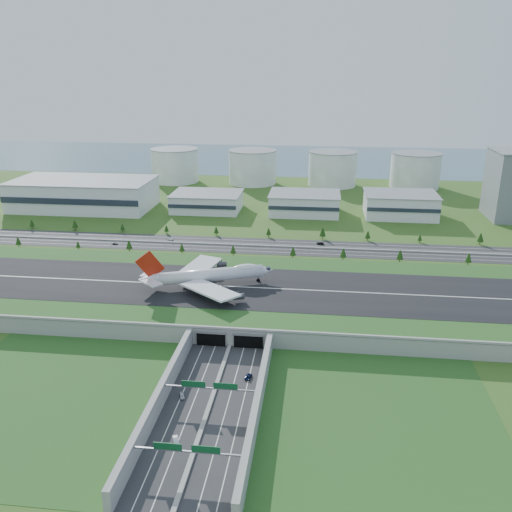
# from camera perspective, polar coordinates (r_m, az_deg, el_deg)

# --- Properties ---
(ground) EXTENTS (1200.00, 1200.00, 0.00)m
(ground) POSITION_cam_1_polar(r_m,az_deg,el_deg) (291.88, -1.16, -4.79)
(ground) COLOR #2C4F18
(ground) RESTS_ON ground
(airfield_deck) EXTENTS (520.00, 100.00, 9.20)m
(airfield_deck) POSITION_cam_1_polar(r_m,az_deg,el_deg) (290.14, -1.16, -4.05)
(airfield_deck) COLOR gray
(airfield_deck) RESTS_ON ground
(underpass_road) EXTENTS (38.80, 120.40, 8.00)m
(underpass_road) POSITION_cam_1_polar(r_m,az_deg,el_deg) (204.48, -5.14, -15.24)
(underpass_road) COLOR #28282B
(underpass_road) RESTS_ON ground
(sign_gantry_near) EXTENTS (38.70, 0.70, 9.80)m
(sign_gantry_near) POSITION_cam_1_polar(r_m,az_deg,el_deg) (206.08, -4.92, -13.75)
(sign_gantry_near) COLOR gray
(sign_gantry_near) RESTS_ON ground
(sign_gantry_far) EXTENTS (38.70, 0.70, 9.80)m
(sign_gantry_far) POSITION_cam_1_polar(r_m,az_deg,el_deg) (178.55, -7.29, -19.80)
(sign_gantry_far) COLOR gray
(sign_gantry_far) RESTS_ON ground
(north_expressway) EXTENTS (560.00, 36.00, 0.12)m
(north_expressway) POSITION_cam_1_polar(r_m,az_deg,el_deg) (379.91, 0.82, 1.04)
(north_expressway) COLOR #28282B
(north_expressway) RESTS_ON ground
(tree_row) EXTENTS (505.79, 48.66, 8.46)m
(tree_row) POSITION_cam_1_polar(r_m,az_deg,el_deg) (376.41, 2.24, 1.59)
(tree_row) COLOR #3D2819
(tree_row) RESTS_ON ground
(hangar_west) EXTENTS (120.00, 60.00, 25.00)m
(hangar_west) POSITION_cam_1_polar(r_m,az_deg,el_deg) (505.81, -17.68, 6.22)
(hangar_west) COLOR silver
(hangar_west) RESTS_ON ground
(hangar_mid_a) EXTENTS (58.00, 42.00, 15.00)m
(hangar_mid_a) POSITION_cam_1_polar(r_m,az_deg,el_deg) (477.40, -5.18, 5.70)
(hangar_mid_a) COLOR silver
(hangar_mid_a) RESTS_ON ground
(hangar_mid_b) EXTENTS (58.00, 42.00, 17.00)m
(hangar_mid_b) POSITION_cam_1_polar(r_m,az_deg,el_deg) (467.27, 5.12, 5.53)
(hangar_mid_b) COLOR silver
(hangar_mid_b) RESTS_ON ground
(hangar_mid_c) EXTENTS (58.00, 42.00, 19.00)m
(hangar_mid_c) POSITION_cam_1_polar(r_m,az_deg,el_deg) (471.73, 14.92, 5.21)
(hangar_mid_c) COLOR silver
(hangar_mid_c) RESTS_ON ground
(fuel_tank_a) EXTENTS (50.00, 50.00, 35.00)m
(fuel_tank_a) POSITION_cam_1_polar(r_m,az_deg,el_deg) (603.65, -8.52, 9.40)
(fuel_tank_a) COLOR silver
(fuel_tank_a) RESTS_ON ground
(fuel_tank_b) EXTENTS (50.00, 50.00, 35.00)m
(fuel_tank_b) POSITION_cam_1_polar(r_m,az_deg,el_deg) (587.23, -0.38, 9.34)
(fuel_tank_b) COLOR silver
(fuel_tank_b) RESTS_ON ground
(fuel_tank_c) EXTENTS (50.00, 50.00, 35.00)m
(fuel_tank_c) POSITION_cam_1_polar(r_m,az_deg,el_deg) (582.88, 8.05, 9.07)
(fuel_tank_c) COLOR silver
(fuel_tank_c) RESTS_ON ground
(fuel_tank_d) EXTENTS (50.00, 50.00, 35.00)m
(fuel_tank_d) POSITION_cam_1_polar(r_m,az_deg,el_deg) (590.85, 16.41, 8.62)
(fuel_tank_d) COLOR silver
(fuel_tank_d) RESTS_ON ground
(bay_water) EXTENTS (1200.00, 260.00, 0.06)m
(bay_water) POSITION_cam_1_polar(r_m,az_deg,el_deg) (754.22, 3.95, 10.17)
(bay_water) COLOR #3D6475
(bay_water) RESTS_ON ground
(boeing_747) EXTENTS (70.21, 65.17, 22.72)m
(boeing_747) POSITION_cam_1_polar(r_m,az_deg,el_deg) (289.08, -5.10, -2.01)
(boeing_747) COLOR white
(boeing_747) RESTS_ON airfield_deck
(car_0) EXTENTS (3.39, 4.90, 1.55)m
(car_0) POSITION_cam_1_polar(r_m,az_deg,el_deg) (214.53, -7.80, -14.34)
(car_0) COLOR silver
(car_0) RESTS_ON ground
(car_1) EXTENTS (3.54, 5.17, 1.61)m
(car_1) POSITION_cam_1_polar(r_m,az_deg,el_deg) (193.28, -8.44, -18.64)
(car_1) COLOR white
(car_1) RESTS_ON ground
(car_2) EXTENTS (2.91, 5.18, 1.37)m
(car_2) POSITION_cam_1_polar(r_m,az_deg,el_deg) (224.17, -0.80, -12.56)
(car_2) COLOR #0B1438
(car_2) RESTS_ON ground
(car_4) EXTENTS (4.21, 2.38, 1.35)m
(car_4) POSITION_cam_1_polar(r_m,az_deg,el_deg) (396.15, -14.61, 1.28)
(car_4) COLOR #4D4D51
(car_4) RESTS_ON ground
(car_5) EXTENTS (5.34, 2.40, 1.70)m
(car_5) POSITION_cam_1_polar(r_m,az_deg,el_deg) (385.95, 6.78, 1.34)
(car_5) COLOR black
(car_5) RESTS_ON ground
(car_7) EXTENTS (5.05, 3.45, 1.36)m
(car_7) POSITION_cam_1_polar(r_m,az_deg,el_deg) (397.45, -8.99, 1.74)
(car_7) COLOR white
(car_7) RESTS_ON ground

